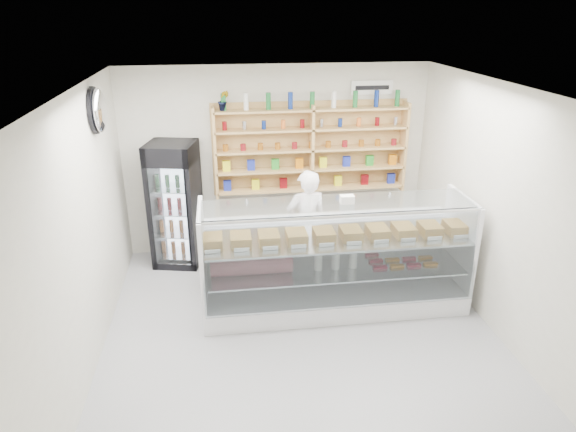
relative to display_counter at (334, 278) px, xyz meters
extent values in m
plane|color=#9F9FA3|center=(-0.50, -0.64, -0.38)|extent=(5.00, 5.00, 0.00)
plane|color=white|center=(-0.50, -0.64, 2.42)|extent=(5.00, 5.00, 0.00)
plane|color=silver|center=(-0.50, 1.86, 1.02)|extent=(4.50, 0.00, 4.50)
plane|color=silver|center=(-0.50, -3.14, 1.02)|extent=(4.50, 0.00, 4.50)
plane|color=silver|center=(-2.75, -0.64, 1.02)|extent=(0.00, 5.00, 5.00)
plane|color=silver|center=(1.75, -0.64, 1.02)|extent=(0.00, 5.00, 5.00)
cube|color=white|center=(0.00, -0.01, -0.25)|extent=(3.25, 0.92, 0.27)
cube|color=white|center=(0.00, 0.42, 0.23)|extent=(3.25, 0.05, 0.68)
cube|color=silver|center=(0.00, -0.01, 0.17)|extent=(3.12, 0.81, 0.02)
cube|color=silver|center=(0.00, -0.01, 0.57)|extent=(3.18, 0.85, 0.02)
cube|color=silver|center=(0.00, -0.46, 0.46)|extent=(3.18, 0.13, 1.13)
cube|color=silver|center=(0.00, -0.07, 1.03)|extent=(3.18, 0.64, 0.01)
imported|color=white|center=(-0.21, 0.81, 0.40)|extent=(0.62, 0.45, 1.56)
cube|color=black|center=(-2.00, 1.50, 0.52)|extent=(0.77, 0.76, 1.81)
cube|color=#31053A|center=(-1.94, 1.21, 1.29)|extent=(0.63, 0.17, 0.25)
cube|color=silver|center=(-1.94, 1.19, 0.44)|extent=(0.54, 0.13, 1.43)
cube|color=tan|center=(-1.40, 1.70, 1.21)|extent=(0.04, 0.28, 1.33)
cube|color=tan|center=(0.00, 1.70, 1.21)|extent=(0.04, 0.28, 1.33)
cube|color=tan|center=(1.40, 1.70, 1.21)|extent=(0.04, 0.28, 1.33)
cube|color=tan|center=(0.00, 1.70, 0.62)|extent=(2.80, 0.28, 0.03)
cube|color=tan|center=(0.00, 1.70, 0.92)|extent=(2.80, 0.28, 0.03)
cube|color=tan|center=(0.00, 1.70, 1.22)|extent=(2.80, 0.28, 0.03)
cube|color=tan|center=(0.00, 1.70, 1.52)|extent=(2.80, 0.28, 0.03)
cube|color=tan|center=(0.00, 1.70, 1.80)|extent=(2.80, 0.28, 0.03)
imported|color=#1E6626|center=(-1.25, 1.70, 1.95)|extent=(0.16, 0.13, 0.28)
ellipsoid|color=silver|center=(-2.67, 0.56, 2.07)|extent=(0.15, 0.50, 0.50)
cube|color=white|center=(0.90, 1.83, 2.07)|extent=(0.62, 0.03, 0.20)
camera|label=1|loc=(-1.33, -5.52, 3.18)|focal=32.00mm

